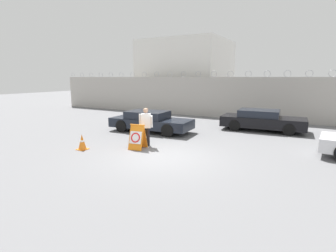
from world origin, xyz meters
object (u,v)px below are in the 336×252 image
security_guard (146,125)px  parked_car_front_coupe (150,121)px  parked_car_rear_sedan (262,120)px  traffic_cone_near (82,142)px  barricade_sign (137,137)px

security_guard → parked_car_front_coupe: 3.23m
security_guard → parked_car_rear_sedan: security_guard is taller
security_guard → traffic_cone_near: 2.87m
traffic_cone_near → parked_car_rear_sedan: bearing=53.7°
barricade_sign → parked_car_front_coupe: parked_car_front_coupe is taller
barricade_sign → parked_car_rear_sedan: 7.98m
security_guard → barricade_sign: bearing=-123.0°
barricade_sign → traffic_cone_near: 2.39m
security_guard → traffic_cone_near: size_ratio=2.60×
parked_car_rear_sedan → parked_car_front_coupe: bearing=-151.7°
barricade_sign → security_guard: bearing=78.3°
barricade_sign → parked_car_front_coupe: bearing=106.1°
barricade_sign → parked_car_front_coupe: (-1.56, 3.42, 0.07)m
parked_car_front_coupe → parked_car_rear_sedan: bearing=28.4°
parked_car_rear_sedan → barricade_sign: bearing=-123.9°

